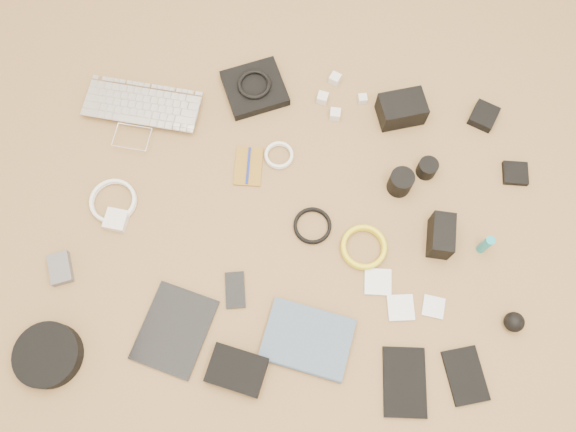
# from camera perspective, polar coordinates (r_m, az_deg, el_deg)

# --- Properties ---
(laptop) EXTENTS (0.40, 0.29, 0.03)m
(laptop) POSITION_cam_1_polar(r_m,az_deg,el_deg) (1.91, -14.96, 9.39)
(laptop) COLOR silver
(laptop) RESTS_ON ground
(headphone_pouch) EXTENTS (0.25, 0.24, 0.03)m
(headphone_pouch) POSITION_cam_1_polar(r_m,az_deg,el_deg) (1.91, -3.40, 12.83)
(headphone_pouch) COLOR black
(headphone_pouch) RESTS_ON ground
(headphones) EXTENTS (0.13, 0.13, 0.01)m
(headphones) POSITION_cam_1_polar(r_m,az_deg,el_deg) (1.89, -3.44, 13.21)
(headphones) COLOR black
(headphones) RESTS_ON headphone_pouch
(charger_a) EXTENTS (0.04, 0.04, 0.03)m
(charger_a) POSITION_cam_1_polar(r_m,az_deg,el_deg) (1.89, 3.54, 11.88)
(charger_a) COLOR silver
(charger_a) RESTS_ON ground
(charger_b) EXTENTS (0.04, 0.04, 0.03)m
(charger_b) POSITION_cam_1_polar(r_m,az_deg,el_deg) (1.93, 4.80, 13.72)
(charger_b) COLOR silver
(charger_b) RESTS_ON ground
(charger_c) EXTENTS (0.03, 0.03, 0.03)m
(charger_c) POSITION_cam_1_polar(r_m,az_deg,el_deg) (1.90, 7.57, 11.71)
(charger_c) COLOR silver
(charger_c) RESTS_ON ground
(charger_d) EXTENTS (0.03, 0.03, 0.03)m
(charger_d) POSITION_cam_1_polar(r_m,az_deg,el_deg) (1.86, 4.81, 10.26)
(charger_d) COLOR silver
(charger_d) RESTS_ON ground
(dslr_camera) EXTENTS (0.17, 0.14, 0.08)m
(dslr_camera) POSITION_cam_1_polar(r_m,az_deg,el_deg) (1.87, 11.45, 10.59)
(dslr_camera) COLOR black
(dslr_camera) RESTS_ON ground
(lens_pouch) EXTENTS (0.10, 0.11, 0.03)m
(lens_pouch) POSITION_cam_1_polar(r_m,az_deg,el_deg) (1.96, 19.27, 9.57)
(lens_pouch) COLOR black
(lens_pouch) RESTS_ON ground
(notebook_olive) EXTENTS (0.09, 0.14, 0.01)m
(notebook_olive) POSITION_cam_1_polar(r_m,az_deg,el_deg) (1.79, -4.04, 5.05)
(notebook_olive) COLOR olive
(notebook_olive) RESTS_ON ground
(pen_blue) EXTENTS (0.01, 0.12, 0.01)m
(pen_blue) POSITION_cam_1_polar(r_m,az_deg,el_deg) (1.78, -4.05, 5.15)
(pen_blue) COLOR #13259D
(pen_blue) RESTS_ON notebook_olive
(cable_white_a) EXTENTS (0.10, 0.10, 0.01)m
(cable_white_a) POSITION_cam_1_polar(r_m,az_deg,el_deg) (1.80, -0.92, 6.12)
(cable_white_a) COLOR white
(cable_white_a) RESTS_ON ground
(lens_a) EXTENTS (0.09, 0.09, 0.08)m
(lens_a) POSITION_cam_1_polar(r_m,az_deg,el_deg) (1.76, 11.36, 3.39)
(lens_a) COLOR black
(lens_a) RESTS_ON ground
(lens_b) EXTENTS (0.08, 0.08, 0.06)m
(lens_b) POSITION_cam_1_polar(r_m,az_deg,el_deg) (1.81, 13.95, 4.74)
(lens_b) COLOR black
(lens_b) RESTS_ON ground
(card_reader) EXTENTS (0.08, 0.08, 0.02)m
(card_reader) POSITION_cam_1_polar(r_m,az_deg,el_deg) (1.91, 22.08, 4.04)
(card_reader) COLOR black
(card_reader) RESTS_ON ground
(power_brick) EXTENTS (0.07, 0.07, 0.03)m
(power_brick) POSITION_cam_1_polar(r_m,az_deg,el_deg) (1.79, -17.05, -0.38)
(power_brick) COLOR silver
(power_brick) RESTS_ON ground
(cable_white_b) EXTENTS (0.19, 0.19, 0.01)m
(cable_white_b) POSITION_cam_1_polar(r_m,az_deg,el_deg) (1.82, -17.29, 1.38)
(cable_white_b) COLOR white
(cable_white_b) RESTS_ON ground
(cable_black) EXTENTS (0.13, 0.13, 0.01)m
(cable_black) POSITION_cam_1_polar(r_m,az_deg,el_deg) (1.71, 2.49, -1.05)
(cable_black) COLOR black
(cable_black) RESTS_ON ground
(cable_yellow) EXTENTS (0.16, 0.16, 0.02)m
(cable_yellow) POSITION_cam_1_polar(r_m,az_deg,el_deg) (1.70, 7.66, -3.23)
(cable_yellow) COLOR yellow
(cable_yellow) RESTS_ON ground
(flash) EXTENTS (0.07, 0.12, 0.09)m
(flash) POSITION_cam_1_polar(r_m,az_deg,el_deg) (1.72, 15.28, -1.93)
(flash) COLOR black
(flash) RESTS_ON ground
(lens_cleaner) EXTENTS (0.03, 0.03, 0.09)m
(lens_cleaner) POSITION_cam_1_polar(r_m,az_deg,el_deg) (1.75, 19.43, -2.76)
(lens_cleaner) COLOR teal
(lens_cleaner) RESTS_ON ground
(battery_charger) EXTENTS (0.09, 0.11, 0.03)m
(battery_charger) POSITION_cam_1_polar(r_m,az_deg,el_deg) (1.80, -22.11, -4.96)
(battery_charger) COLOR #505055
(battery_charger) RESTS_ON ground
(tablet) EXTENTS (0.24, 0.28, 0.01)m
(tablet) POSITION_cam_1_polar(r_m,az_deg,el_deg) (1.67, -11.44, -11.26)
(tablet) COLOR black
(tablet) RESTS_ON ground
(phone) EXTENTS (0.07, 0.12, 0.01)m
(phone) POSITION_cam_1_polar(r_m,az_deg,el_deg) (1.67, -5.39, -7.50)
(phone) COLOR black
(phone) RESTS_ON ground
(filter_case_left) EXTENTS (0.08, 0.08, 0.01)m
(filter_case_left) POSITION_cam_1_polar(r_m,az_deg,el_deg) (1.69, 9.11, -6.63)
(filter_case_left) COLOR silver
(filter_case_left) RESTS_ON ground
(filter_case_mid) EXTENTS (0.09, 0.09, 0.01)m
(filter_case_mid) POSITION_cam_1_polar(r_m,az_deg,el_deg) (1.68, 11.37, -9.12)
(filter_case_mid) COLOR silver
(filter_case_mid) RESTS_ON ground
(filter_case_right) EXTENTS (0.07, 0.07, 0.01)m
(filter_case_right) POSITION_cam_1_polar(r_m,az_deg,el_deg) (1.71, 14.55, -8.93)
(filter_case_right) COLOR silver
(filter_case_right) RESTS_ON ground
(air_blower) EXTENTS (0.06, 0.06, 0.06)m
(air_blower) POSITION_cam_1_polar(r_m,az_deg,el_deg) (1.74, 21.99, -9.95)
(air_blower) COLOR black
(air_blower) RESTS_ON ground
(headphone_case) EXTENTS (0.20, 0.20, 0.05)m
(headphone_case) POSITION_cam_1_polar(r_m,az_deg,el_deg) (1.75, -23.18, -12.86)
(headphone_case) COLOR black
(headphone_case) RESTS_ON ground
(drive_case) EXTENTS (0.17, 0.14, 0.04)m
(drive_case) POSITION_cam_1_polar(r_m,az_deg,el_deg) (1.62, -5.21, -15.33)
(drive_case) COLOR black
(drive_case) RESTS_ON ground
(paperback) EXTENTS (0.27, 0.22, 0.02)m
(paperback) POSITION_cam_1_polar(r_m,az_deg,el_deg) (1.62, 1.12, -15.49)
(paperback) COLOR #40546C
(paperback) RESTS_ON ground
(notebook_black_a) EXTENTS (0.13, 0.20, 0.01)m
(notebook_black_a) POSITION_cam_1_polar(r_m,az_deg,el_deg) (1.66, 11.75, -16.18)
(notebook_black_a) COLOR black
(notebook_black_a) RESTS_ON ground
(notebook_black_b) EXTENTS (0.14, 0.17, 0.01)m
(notebook_black_b) POSITION_cam_1_polar(r_m,az_deg,el_deg) (1.70, 17.57, -15.21)
(notebook_black_b) COLOR black
(notebook_black_b) RESTS_ON ground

